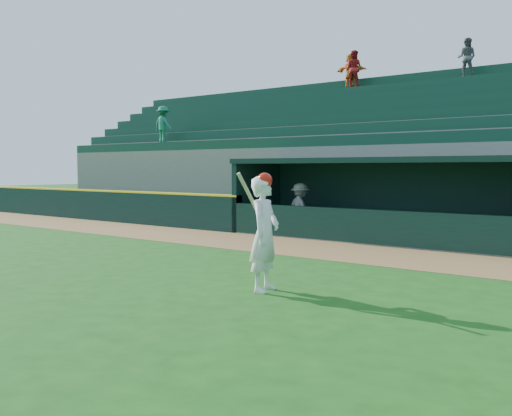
% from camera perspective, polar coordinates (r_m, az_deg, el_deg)
% --- Properties ---
extents(ground, '(120.00, 120.00, 0.00)m').
position_cam_1_polar(ground, '(11.15, -5.05, -7.14)').
color(ground, '#174B12').
rests_on(ground, ground).
extents(warning_track, '(40.00, 3.00, 0.01)m').
position_cam_1_polar(warning_track, '(15.07, 7.68, -4.22)').
color(warning_track, olive).
rests_on(warning_track, ground).
extents(field_wall_left, '(15.50, 0.30, 1.20)m').
position_cam_1_polar(field_wall_left, '(24.53, -15.86, 0.22)').
color(field_wall_left, black).
rests_on(field_wall_left, ground).
extents(wall_stripe_left, '(15.50, 0.32, 0.06)m').
position_cam_1_polar(wall_stripe_left, '(24.50, -15.89, 1.69)').
color(wall_stripe_left, yellow).
rests_on(wall_stripe_left, field_wall_left).
extents(dugout_player_inside, '(1.23, 0.98, 1.67)m').
position_cam_1_polar(dugout_player_inside, '(18.70, 4.45, -0.05)').
color(dugout_player_inside, '#9A9A95').
rests_on(dugout_player_inside, ground).
extents(dugout, '(9.40, 2.80, 2.46)m').
position_cam_1_polar(dugout, '(17.70, 12.73, 1.33)').
color(dugout, '#61615D').
rests_on(dugout, ground).
extents(stands, '(34.50, 6.27, 7.53)m').
position_cam_1_polar(stands, '(21.90, 17.92, 4.47)').
color(stands, slate).
rests_on(stands, ground).
extents(batter_at_plate, '(0.64, 0.89, 2.09)m').
position_cam_1_polar(batter_at_plate, '(9.95, 0.86, -2.45)').
color(batter_at_plate, white).
rests_on(batter_at_plate, ground).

